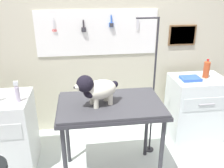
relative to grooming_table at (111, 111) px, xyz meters
The scene contains 8 objects.
rear_wall_panel 1.10m from the grooming_table, 86.72° to the left, with size 4.00×0.11×2.30m.
grooming_table is the anchor object (origin of this frame).
grooming_arm 0.64m from the grooming_table, 33.08° to the left, with size 0.30×0.11×1.67m.
dog 0.30m from the grooming_table, 167.77° to the right, with size 0.44×0.30×0.32m.
cabinet_right 1.42m from the grooming_table, 25.97° to the left, with size 0.68×0.54×0.86m.
detangler_spray 0.97m from the grooming_table, 166.54° to the left, with size 0.05×0.05×0.22m.
soda_bottle 1.46m from the grooming_table, 24.91° to the left, with size 0.08×0.08×0.25m.
supply_tray 1.23m from the grooming_table, 27.26° to the left, with size 0.24×0.18×0.04m.
Camera 1 is at (-0.33, -1.88, 2.00)m, focal length 38.76 mm.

